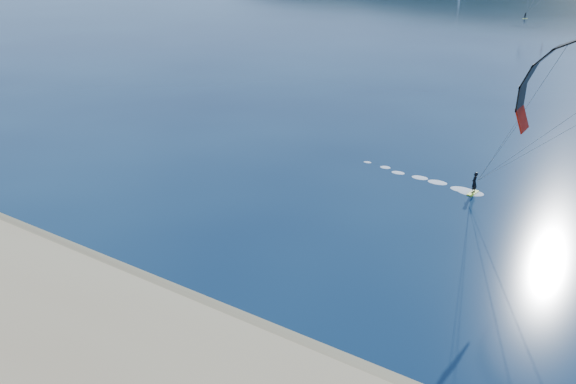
{
  "coord_description": "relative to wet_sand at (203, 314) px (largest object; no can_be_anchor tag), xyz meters",
  "views": [
    {
      "loc": [
        16.35,
        -12.31,
        15.85
      ],
      "look_at": [
        1.4,
        10.0,
        5.0
      ],
      "focal_mm": 34.53,
      "sensor_mm": 36.0,
      "label": 1
    }
  ],
  "objects": [
    {
      "name": "ground",
      "position": [
        0.0,
        -4.5,
        -0.05
      ],
      "size": [
        1800.0,
        1800.0,
        0.0
      ],
      "primitive_type": "plane",
      "color": "#071A38",
      "rests_on": "ground"
    },
    {
      "name": "wet_sand",
      "position": [
        0.0,
        0.0,
        0.0
      ],
      "size": [
        220.0,
        2.5,
        0.1
      ],
      "color": "#89714F",
      "rests_on": "ground"
    }
  ]
}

